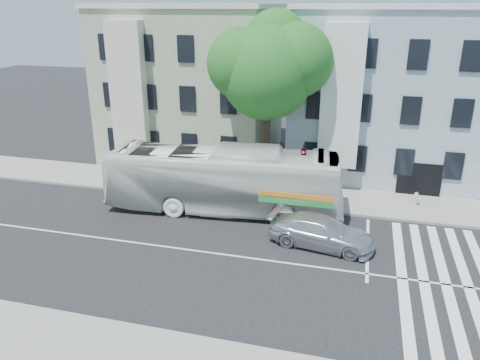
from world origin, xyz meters
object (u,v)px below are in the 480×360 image
(bus, at_px, (224,180))
(traffic_signal, at_px, (303,169))
(fire_hydrant, at_px, (416,199))
(sedan, at_px, (321,232))

(bus, relative_size, traffic_signal, 3.38)
(bus, distance_m, traffic_signal, 4.52)
(traffic_signal, distance_m, fire_hydrant, 7.14)
(bus, height_order, traffic_signal, traffic_signal)
(bus, height_order, sedan, bus)
(bus, bearing_deg, traffic_signal, -83.08)
(sedan, relative_size, traffic_signal, 1.30)
(fire_hydrant, bearing_deg, traffic_signal, -160.39)
(sedan, distance_m, traffic_signal, 4.50)
(sedan, bearing_deg, bus, 72.75)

